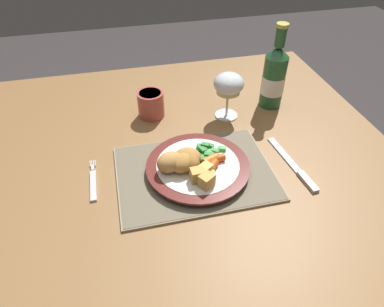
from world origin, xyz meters
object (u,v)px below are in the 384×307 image
Objects in this scene: fork at (93,183)px; wine_glass at (229,86)px; dinner_plate at (198,167)px; table_knife at (296,168)px; bottle at (274,77)px; drinking_cup at (151,104)px; dining_table at (183,179)px.

wine_glass is (0.39, 0.20, 0.10)m from fork.
dinner_plate reaches higher than table_knife.
dinner_plate is 0.99× the size of bottle.
dinner_plate is 0.28m from drinking_cup.
bottle reaches higher than dining_table.
wine_glass is 0.23m from drinking_cup.
bottle is (0.54, 0.23, 0.09)m from fork.
dinner_plate is at bearing -71.84° from dining_table.
table_knife is at bearing -7.25° from fork.
table_knife is at bearing -69.74° from wine_glass.
fork is at bearing -153.05° from wine_glass.
dining_table is 0.29m from wine_glass.
table_knife is 2.77× the size of drinking_cup.
drinking_cup is at bearing 55.25° from fork.
drinking_cup is at bearing 176.04° from bottle.
table_knife is (0.49, -0.06, 0.00)m from fork.
wine_glass is (-0.10, 0.26, 0.10)m from table_knife.
wine_glass reaches higher than dining_table.
wine_glass reaches higher than fork.
dining_table is 4.50× the size of dinner_plate.
drinking_cup is at bearing 105.23° from dinner_plate.
dinner_plate reaches higher than fork.
fork is at bearing -157.20° from bottle.
dining_table is 8.16× the size of wine_glass.
dining_table is 14.64× the size of drinking_cup.
table_knife reaches higher than fork.
wine_glass is (0.14, 0.22, 0.08)m from dinner_plate.
bottle is at bearing 79.58° from table_knife.
table_knife is 1.55× the size of wine_glass.
bottle is at bearing 29.09° from dining_table.
drinking_cup is at bearing 104.17° from dining_table.
bottle is at bearing 40.19° from dinner_plate.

